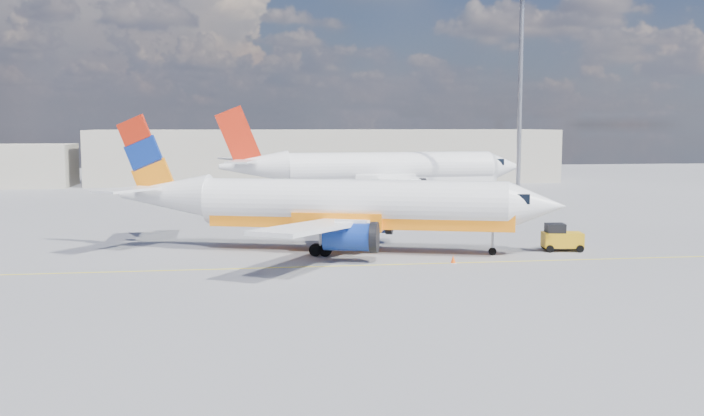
{
  "coord_description": "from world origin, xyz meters",
  "views": [
    {
      "loc": [
        -8.62,
        -44.75,
        8.77
      ],
      "look_at": [
        -1.45,
        4.19,
        3.5
      ],
      "focal_mm": 40.0,
      "sensor_mm": 36.0,
      "label": 1
    }
  ],
  "objects": [
    {
      "name": "floodlight_mast",
      "position": [
        21.34,
        36.06,
        13.51
      ],
      "size": [
        1.65,
        1.65,
        22.54
      ],
      "color": "#9A9AA2",
      "rests_on": "ground"
    },
    {
      "name": "terminal_main",
      "position": [
        5.0,
        75.0,
        4.0
      ],
      "size": [
        70.0,
        14.0,
        8.0
      ],
      "primitive_type": "cube",
      "color": "beige",
      "rests_on": "ground"
    },
    {
      "name": "taxi_line",
      "position": [
        0.0,
        3.0,
        0.01
      ],
      "size": [
        70.0,
        0.15,
        0.01
      ],
      "primitive_type": "cube",
      "color": "yellow",
      "rests_on": "ground"
    },
    {
      "name": "main_jet",
      "position": [
        -1.66,
        8.67,
        3.2
      ],
      "size": [
        31.64,
        24.07,
        9.59
      ],
      "rotation": [
        0.0,
        0.0,
        -0.31
      ],
      "color": "white",
      "rests_on": "ground"
    },
    {
      "name": "gse_tug",
      "position": [
        13.65,
        6.63,
        0.91
      ],
      "size": [
        2.88,
        2.01,
        1.92
      ],
      "rotation": [
        0.0,
        0.0,
        -0.14
      ],
      "color": "black",
      "rests_on": "ground"
    },
    {
      "name": "traffic_cone",
      "position": [
        4.85,
        2.85,
        0.25
      ],
      "size": [
        0.37,
        0.37,
        0.52
      ],
      "color": "white",
      "rests_on": "ground"
    },
    {
      "name": "second_jet",
      "position": [
        7.52,
        42.68,
        3.62
      ],
      "size": [
        35.85,
        28.27,
        10.87
      ],
      "rotation": [
        0.0,
        0.0,
        0.08
      ],
      "color": "white",
      "rests_on": "ground"
    },
    {
      "name": "ground",
      "position": [
        0.0,
        0.0,
        0.0
      ],
      "size": [
        240.0,
        240.0,
        0.0
      ],
      "primitive_type": "plane",
      "color": "slate",
      "rests_on": "ground"
    }
  ]
}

